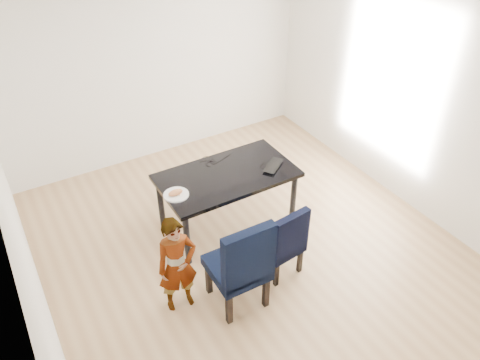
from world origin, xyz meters
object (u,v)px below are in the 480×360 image
chair_left (237,260)px  plate (176,195)px  child (177,265)px  chair_right (279,239)px  dining_table (227,199)px  laptop (269,165)px

chair_left → plate: size_ratio=3.97×
chair_left → child: size_ratio=1.01×
chair_right → plate: size_ratio=3.18×
dining_table → chair_left: bearing=-114.9°
chair_right → child: (-1.14, 0.10, 0.11)m
chair_left → laptop: chair_left is taller
chair_right → plate: bearing=125.0°
dining_table → chair_right: (0.09, -0.96, 0.07)m
chair_right → child: size_ratio=0.80×
dining_table → plate: (-0.68, -0.07, 0.38)m
child → plate: bearing=70.2°
chair_left → plate: (-0.17, 1.03, 0.20)m
chair_left → laptop: (1.03, 0.99, 0.20)m
chair_left → child: 0.58m
child → laptop: (1.56, 0.75, 0.21)m
dining_table → laptop: 0.66m
plate → laptop: laptop is taller
plate → laptop: 1.20m
chair_left → child: chair_left is taller
dining_table → chair_left: size_ratio=1.43×
child → laptop: 1.74m
dining_table → chair_right: size_ratio=1.79×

